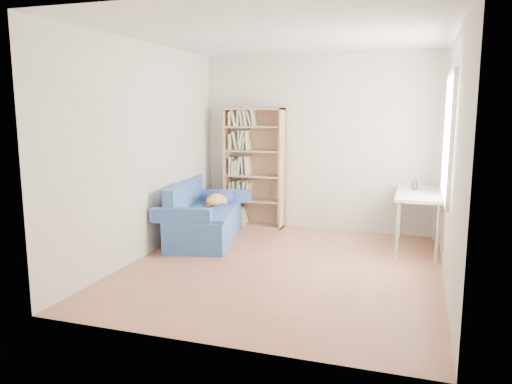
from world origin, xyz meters
TOP-DOWN VIEW (x-y plane):
  - ground at (0.00, 0.00)m, footprint 4.00×4.00m
  - room_shell at (0.10, 0.03)m, footprint 3.54×4.04m
  - sofa at (-1.38, 0.89)m, footprint 1.09×1.78m
  - bookshelf at (-0.96, 1.84)m, footprint 0.91×0.28m
  - desk at (1.45, 1.29)m, footprint 0.55×1.21m
  - pen_cup at (1.39, 1.51)m, footprint 0.09×0.09m

SIDE VIEW (x-z plane):
  - ground at x=0.00m, z-range 0.00..0.00m
  - sofa at x=-1.38m, z-range -0.10..0.71m
  - desk at x=1.45m, z-range 0.30..1.05m
  - pen_cup at x=1.39m, z-range 0.73..0.90m
  - bookshelf at x=-0.96m, z-range -0.07..1.74m
  - room_shell at x=0.10m, z-range 0.33..2.95m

